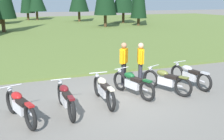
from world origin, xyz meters
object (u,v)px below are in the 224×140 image
at_px(motorcycle_british_green, 133,83).
at_px(motorcycle_silver, 190,75).
at_px(motorcycle_maroon, 66,98).
at_px(rider_in_hivis_vest, 141,61).
at_px(motorcycle_red, 20,106).
at_px(motorcycle_cream, 104,90).
at_px(rider_near_row_end, 124,61).
at_px(motorcycle_olive, 166,80).

bearing_deg(motorcycle_british_green, motorcycle_silver, 2.69).
distance_m(motorcycle_maroon, rider_in_hivis_vest, 3.67).
distance_m(motorcycle_red, motorcycle_cream, 2.63).
bearing_deg(rider_near_row_end, motorcycle_silver, -26.39).
bearing_deg(motorcycle_red, rider_near_row_end, 26.75).
height_order(motorcycle_cream, rider_near_row_end, rider_near_row_end).
bearing_deg(rider_in_hivis_vest, motorcycle_red, -159.35).
height_order(motorcycle_maroon, motorcycle_cream, same).
xyz_separation_m(motorcycle_british_green, motorcycle_olive, (1.27, -0.12, 0.00)).
bearing_deg(motorcycle_british_green, motorcycle_red, -168.55).
bearing_deg(rider_near_row_end, motorcycle_cream, -131.94).
bearing_deg(rider_in_hivis_vest, motorcycle_silver, -26.19).
bearing_deg(rider_near_row_end, motorcycle_british_green, -99.91).
xyz_separation_m(motorcycle_maroon, motorcycle_olive, (3.75, 0.51, 0.00)).
distance_m(motorcycle_cream, motorcycle_silver, 3.70).
relative_size(motorcycle_british_green, motorcycle_silver, 0.98).
height_order(motorcycle_british_green, motorcycle_silver, same).
bearing_deg(motorcycle_maroon, motorcycle_british_green, 14.29).
distance_m(motorcycle_red, motorcycle_silver, 6.33).
bearing_deg(motorcycle_british_green, motorcycle_olive, -5.57).
bearing_deg(motorcycle_olive, motorcycle_maroon, -172.31).
height_order(motorcycle_olive, rider_in_hivis_vest, rider_in_hivis_vest).
bearing_deg(motorcycle_maroon, motorcycle_silver, 8.56).
xyz_separation_m(motorcycle_red, motorcycle_silver, (6.26, 0.88, 0.00)).
bearing_deg(motorcycle_olive, motorcycle_red, -172.78).
distance_m(motorcycle_cream, rider_in_hivis_vest, 2.39).
bearing_deg(motorcycle_silver, rider_near_row_end, 153.61).
relative_size(motorcycle_red, motorcycle_maroon, 0.97).
height_order(motorcycle_cream, rider_in_hivis_vest, rider_in_hivis_vest).
height_order(motorcycle_british_green, rider_near_row_end, rider_near_row_end).
height_order(motorcycle_red, motorcycle_cream, same).
bearing_deg(rider_in_hivis_vest, motorcycle_british_green, -129.60).
bearing_deg(motorcycle_olive, motorcycle_british_green, 174.43).
xyz_separation_m(motorcycle_cream, rider_in_hivis_vest, (1.97, 1.26, 0.51)).
distance_m(motorcycle_olive, rider_near_row_end, 1.80).
distance_m(motorcycle_red, motorcycle_maroon, 1.30).
xyz_separation_m(motorcycle_maroon, rider_in_hivis_vest, (3.27, 1.59, 0.51)).
bearing_deg(motorcycle_cream, rider_in_hivis_vest, 32.68).
bearing_deg(rider_near_row_end, motorcycle_maroon, -145.15).
relative_size(motorcycle_cream, motorcycle_silver, 1.00).
bearing_deg(motorcycle_red, motorcycle_british_green, 11.45).
xyz_separation_m(motorcycle_olive, rider_in_hivis_vest, (-0.48, 1.08, 0.51)).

